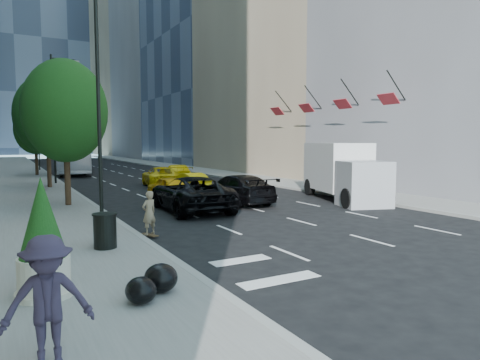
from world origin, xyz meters
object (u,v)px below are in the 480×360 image
black_sedan_mercedes (237,189)px  planter_shrub (43,240)px  black_sedan_lincoln (191,194)px  box_truck (343,171)px  skateboarder (149,216)px  trash_can (105,231)px  city_bus (76,157)px

black_sedan_mercedes → planter_shrub: 15.23m
black_sedan_lincoln → box_truck: size_ratio=0.83×
skateboarder → planter_shrub: planter_shrub is taller
skateboarder → trash_can: bearing=16.2°
skateboarder → black_sedan_lincoln: black_sedan_lincoln is taller
skateboarder → city_bus: (2.40, 33.84, 1.02)m
planter_shrub → box_truck: bearing=28.6°
box_truck → trash_can: bearing=-141.3°
skateboarder → planter_shrub: bearing=31.4°
black_sedan_lincoln → planter_shrub: bearing=56.3°
black_sedan_lincoln → planter_shrub: planter_shrub is taller
box_truck → planter_shrub: size_ratio=2.91×
city_bus → black_sedan_mercedes: bearing=-71.1°
black_sedan_lincoln → trash_can: bearing=52.2°
black_sedan_mercedes → city_bus: bearing=-82.7°
black_sedan_lincoln → black_sedan_mercedes: 3.39m
city_bus → box_truck: bearing=-60.6°
city_bus → planter_shrub: 39.34m
black_sedan_lincoln → trash_can: size_ratio=5.96×
skateboarder → black_sedan_mercedes: bearing=-160.3°
trash_can → box_truck: bearing=20.5°
black_sedan_lincoln → city_bus: (-1.20, 29.03, 0.95)m
black_sedan_mercedes → trash_can: size_ratio=5.37×
city_bus → planter_shrub: size_ratio=5.10×
box_truck → city_bus: bearing=127.6°
city_bus → box_truck: size_ratio=1.76×
black_sedan_lincoln → box_truck: 9.36m
black_sedan_mercedes → box_truck: size_ratio=0.75×
box_truck → planter_shrub: (-16.71, -9.12, -0.34)m
skateboarder → black_sedan_lincoln: bearing=-148.1°
skateboarder → box_truck: size_ratio=0.21×
black_sedan_mercedes → trash_can: bearing=38.7°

